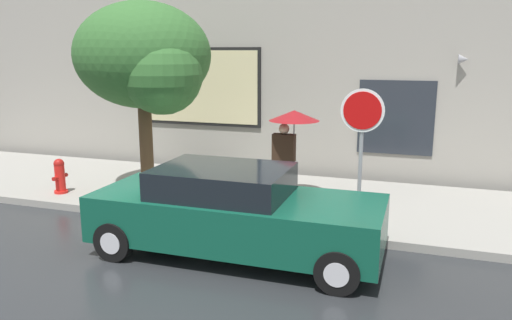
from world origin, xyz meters
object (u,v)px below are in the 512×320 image
(stop_sign, at_px, (362,131))
(pedestrian_with_umbrella, at_px, (291,128))
(parked_car, at_px, (234,212))
(fire_hydrant, at_px, (60,176))
(street_tree, at_px, (146,60))

(stop_sign, bearing_deg, pedestrian_with_umbrella, 140.67)
(parked_car, distance_m, fire_hydrant, 5.13)
(fire_hydrant, relative_size, pedestrian_with_umbrella, 0.41)
(fire_hydrant, distance_m, stop_sign, 6.78)
(stop_sign, bearing_deg, street_tree, 171.00)
(parked_car, bearing_deg, stop_sign, 41.18)
(parked_car, height_order, street_tree, street_tree)
(parked_car, distance_m, pedestrian_with_umbrella, 3.06)
(fire_hydrant, distance_m, pedestrian_with_umbrella, 5.29)
(parked_car, xyz_separation_m, fire_hydrant, (-4.83, 1.69, -0.19))
(pedestrian_with_umbrella, xyz_separation_m, street_tree, (-3.05, -0.58, 1.40))
(stop_sign, bearing_deg, fire_hydrant, 178.98)
(fire_hydrant, bearing_deg, pedestrian_with_umbrella, 13.47)
(pedestrian_with_umbrella, relative_size, street_tree, 0.46)
(pedestrian_with_umbrella, relative_size, stop_sign, 0.77)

